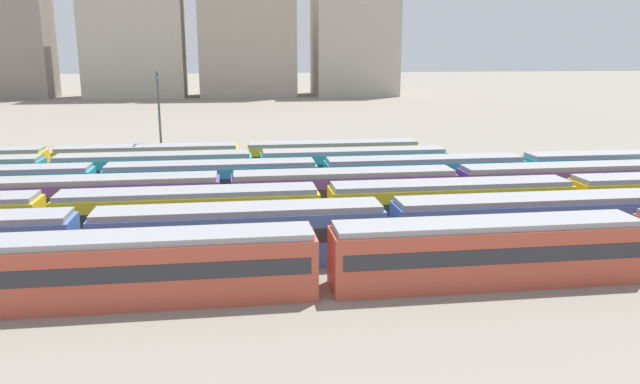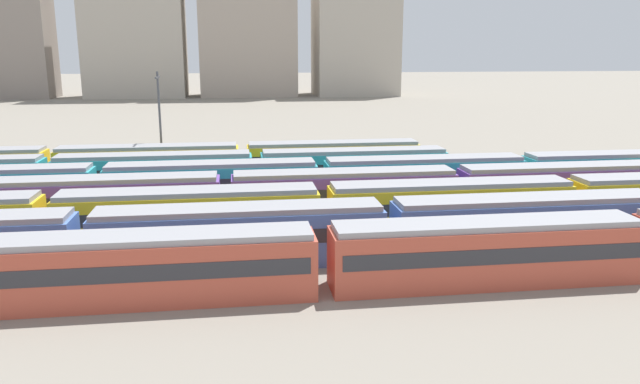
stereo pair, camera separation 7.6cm
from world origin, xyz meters
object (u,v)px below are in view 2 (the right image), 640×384
object	(u,v)px
train_track_5	(155,173)
train_track_3	(226,197)
train_track_0	(638,245)
train_track_1	(388,229)
train_track_4	(321,180)
train_track_6	(149,163)
train_track_2	(324,210)
catenary_pole_1	(160,119)

from	to	relation	value
train_track_5	train_track_3	bearing A→B (deg)	-57.39
train_track_0	train_track_1	world-z (taller)	same
train_track_4	train_track_6	bearing A→B (deg)	147.18
train_track_2	train_track_0	bearing A→B (deg)	-30.95
train_track_2	train_track_4	world-z (taller)	same
train_track_4	train_track_5	bearing A→B (deg)	160.78
train_track_1	train_track_0	bearing A→B (deg)	-20.50
train_track_5	catenary_pole_1	bearing A→B (deg)	91.63
train_track_3	train_track_1	bearing A→B (deg)	-44.84
train_track_3	train_track_5	size ratio (longest dim) A/B	1.34
train_track_3	train_track_4	size ratio (longest dim) A/B	1.00
train_track_1	train_track_6	size ratio (longest dim) A/B	1.34
train_track_3	train_track_6	xyz separation A→B (m)	(-7.86, 15.60, -0.00)
train_track_1	catenary_pole_1	xyz separation A→B (m)	(-17.35, 28.93, 4.13)
train_track_0	train_track_2	xyz separation A→B (m)	(-17.34, 10.40, 0.00)
train_track_3	train_track_4	world-z (taller)	same
train_track_1	train_track_3	bearing A→B (deg)	135.16
train_track_0	train_track_4	bearing A→B (deg)	127.75
train_track_2	train_track_5	size ratio (longest dim) A/B	1.34
train_track_0	train_track_2	distance (m)	20.22
train_track_1	train_track_4	bearing A→B (deg)	98.01
train_track_1	train_track_4	world-z (taller)	same
train_track_2	train_track_1	bearing A→B (deg)	-56.59
train_track_4	train_track_1	bearing A→B (deg)	-81.99
train_track_1	catenary_pole_1	distance (m)	33.98
train_track_4	train_track_5	xyz separation A→B (m)	(-14.92, 5.20, -0.00)
train_track_6	train_track_1	bearing A→B (deg)	-54.83
train_track_1	train_track_3	world-z (taller)	same
train_track_0	train_track_4	world-z (taller)	same
train_track_1	train_track_5	bearing A→B (deg)	129.45
train_track_2	train_track_4	distance (m)	10.47
train_track_4	catenary_pole_1	size ratio (longest dim) A/B	6.82
train_track_0	train_track_2	size ratio (longest dim) A/B	1.51
train_track_3	train_track_5	distance (m)	12.35
train_track_0	train_track_6	world-z (taller)	same
train_track_4	train_track_5	world-z (taller)	same
train_track_0	catenary_pole_1	world-z (taller)	catenary_pole_1
train_track_0	train_track_1	size ratio (longest dim) A/B	1.51
train_track_6	catenary_pole_1	bearing A→B (deg)	71.54
train_track_3	train_track_4	xyz separation A→B (m)	(8.26, 5.20, 0.00)
train_track_0	train_track_3	distance (m)	28.94
train_track_1	train_track_4	xyz separation A→B (m)	(-2.19, 15.60, 0.00)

